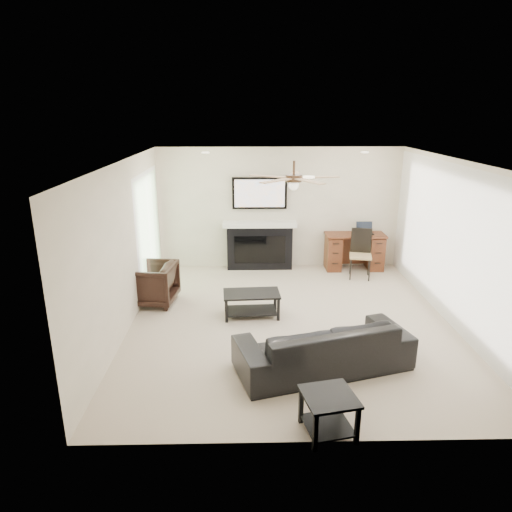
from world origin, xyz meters
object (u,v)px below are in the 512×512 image
(sofa, at_px, (323,345))
(desk, at_px, (354,251))
(coffee_table, at_px, (252,304))
(armchair, at_px, (152,284))
(fireplace_unit, at_px, (260,224))

(sofa, distance_m, desk, 4.09)
(coffee_table, height_order, desk, desk)
(desk, bearing_deg, coffee_table, -133.60)
(armchair, height_order, fireplace_unit, fireplace_unit)
(armchair, bearing_deg, fireplace_unit, 140.35)
(sofa, xyz_separation_m, armchair, (-2.60, 2.15, 0.04))
(sofa, relative_size, desk, 1.82)
(fireplace_unit, bearing_deg, coffee_table, -94.87)
(coffee_table, xyz_separation_m, fireplace_unit, (0.20, 2.34, 0.75))
(sofa, bearing_deg, armchair, -55.82)
(sofa, height_order, coffee_table, sofa)
(fireplace_unit, bearing_deg, desk, -1.76)
(armchair, bearing_deg, coffee_table, 79.06)
(armchair, xyz_separation_m, fireplace_unit, (1.90, 1.79, 0.60))
(armchair, relative_size, coffee_table, 0.88)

